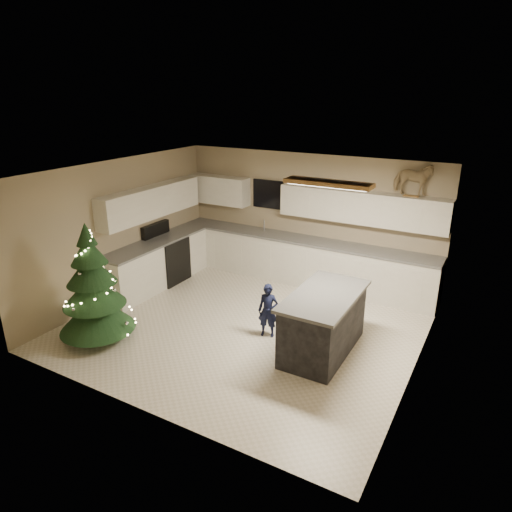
# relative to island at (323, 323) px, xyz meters

# --- Properties ---
(ground_plane) EXTENTS (5.50, 5.50, 0.00)m
(ground_plane) POSITION_rel_island_xyz_m (-1.41, 0.10, -0.48)
(ground_plane) COLOR beige
(room_shell) EXTENTS (5.52, 5.02, 2.61)m
(room_shell) POSITION_rel_island_xyz_m (-1.39, 0.10, 1.27)
(room_shell) COLOR tan
(room_shell) RESTS_ON ground_plane
(cabinetry) EXTENTS (5.50, 3.20, 2.00)m
(cabinetry) POSITION_rel_island_xyz_m (-2.32, 1.74, 0.28)
(cabinetry) COLOR white
(cabinetry) RESTS_ON ground_plane
(island) EXTENTS (0.90, 1.70, 0.95)m
(island) POSITION_rel_island_xyz_m (0.00, 0.00, 0.00)
(island) COLOR black
(island) RESTS_ON ground_plane
(bar_stool) EXTENTS (0.30, 0.30, 0.58)m
(bar_stool) POSITION_rel_island_xyz_m (-0.58, 0.60, -0.04)
(bar_stool) COLOR brown
(bar_stool) RESTS_ON ground_plane
(christmas_tree) EXTENTS (1.21, 1.17, 1.93)m
(christmas_tree) POSITION_rel_island_xyz_m (-3.26, -1.42, 0.32)
(christmas_tree) COLOR #3F2816
(christmas_tree) RESTS_ON ground_plane
(toddler) EXTENTS (0.37, 0.29, 0.89)m
(toddler) POSITION_rel_island_xyz_m (-0.94, -0.00, -0.03)
(toddler) COLOR #0F1838
(toddler) RESTS_ON ground_plane
(rocking_horse) EXTENTS (0.69, 0.33, 0.59)m
(rocking_horse) POSITION_rel_island_xyz_m (0.61, 2.42, 1.83)
(rocking_horse) COLOR brown
(rocking_horse) RESTS_ON cabinetry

